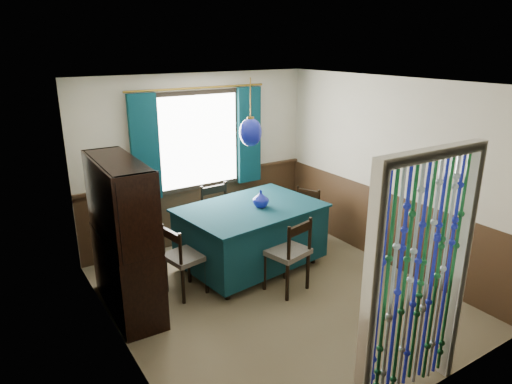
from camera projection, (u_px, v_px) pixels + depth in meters
floor at (275, 296)px, 5.48m from camera, size 4.00×4.00×0.00m
ceiling at (278, 83)px, 4.70m from camera, size 4.00×4.00×0.00m
wall_back at (198, 160)px, 6.69m from camera, size 3.60×0.00×3.60m
wall_front at (427, 268)px, 3.49m from camera, size 3.60×0.00×3.60m
wall_left at (116, 232)px, 4.17m from camera, size 0.00×4.00×4.00m
wall_right at (388, 174)px, 6.01m from camera, size 0.00×4.00×4.00m
wainscot_back at (200, 209)px, 6.91m from camera, size 3.60×0.00×3.60m
wainscot_front at (415, 350)px, 3.74m from camera, size 3.60×0.00×3.60m
wainscot_left at (125, 303)px, 4.41m from camera, size 0.00×4.00×4.00m
wainscot_right at (382, 226)px, 6.24m from camera, size 0.00×4.00×4.00m
window at (199, 141)px, 6.55m from camera, size 1.32×0.12×1.42m
doorway at (418, 288)px, 3.60m from camera, size 1.16×0.12×2.18m
dining_table at (251, 233)px, 6.04m from camera, size 1.92×1.44×0.86m
chair_near at (289, 253)px, 5.46m from camera, size 0.56×0.54×0.94m
chair_far at (220, 216)px, 6.57m from camera, size 0.50×0.48×0.96m
chair_left at (183, 258)px, 5.39m from camera, size 0.49×0.51×0.89m
chair_right at (303, 217)px, 6.70m from camera, size 0.55×0.56×0.86m
sideboard at (125, 260)px, 5.06m from camera, size 0.50×1.34×1.74m
pendant_lamp at (251, 132)px, 5.62m from camera, size 0.28×0.28×0.83m
vase_table at (261, 199)px, 5.89m from camera, size 0.22×0.22×0.20m
bowl_shelf at (134, 214)px, 4.69m from camera, size 0.25×0.25×0.05m
vase_sideboard at (120, 221)px, 5.22m from camera, size 0.21×0.21×0.17m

